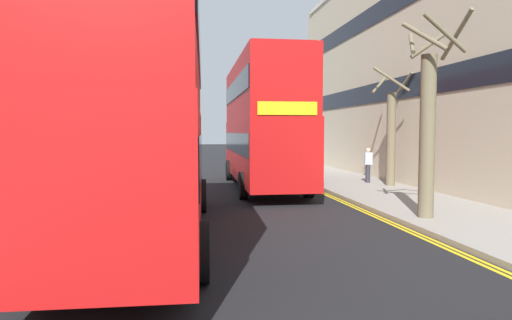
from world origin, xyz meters
TOP-DOWN VIEW (x-y plane):
  - sidewalk_right at (6.50, 16.00)m, footprint 4.00×80.00m
  - sidewalk_left at (-6.50, 16.00)m, footprint 4.00×80.00m
  - kerb_line_outer at (4.40, 14.00)m, footprint 0.10×56.00m
  - kerb_line_inner at (4.24, 14.00)m, footprint 0.10×56.00m
  - double_decker_bus_away at (-2.18, 10.47)m, footprint 3.13×10.90m
  - double_decker_bus_oncoming at (2.18, 19.54)m, footprint 2.97×10.86m
  - pedestrian_far at (7.20, 19.57)m, footprint 0.34×0.22m
  - street_tree_near at (5.34, 11.16)m, footprint 1.74×1.59m
  - street_tree_mid at (7.73, 18.37)m, footprint 1.75×1.95m
  - townhouse_terrace_right at (13.50, 20.76)m, footprint 10.08×28.00m

SIDE VIEW (x-z plane):
  - kerb_line_outer at x=4.40m, z-range 0.00..0.01m
  - kerb_line_inner at x=4.24m, z-range 0.00..0.01m
  - sidewalk_right at x=6.50m, z-range 0.00..0.14m
  - sidewalk_left at x=-6.50m, z-range 0.00..0.14m
  - pedestrian_far at x=7.20m, z-range 0.18..1.80m
  - street_tree_mid at x=7.73m, z-range -0.16..5.00m
  - street_tree_near at x=5.34m, z-range -0.12..5.47m
  - double_decker_bus_away at x=-2.18m, z-range 0.21..5.85m
  - double_decker_bus_oncoming at x=2.18m, z-range 0.21..5.85m
  - townhouse_terrace_right at x=13.50m, z-range 0.00..11.91m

